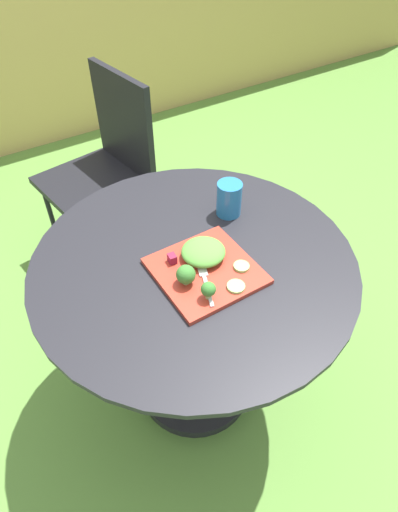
{
  "coord_description": "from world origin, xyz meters",
  "views": [
    {
      "loc": [
        -0.47,
        -0.78,
        1.62
      ],
      "look_at": [
        -0.0,
        -0.03,
        0.76
      ],
      "focal_mm": 30.71,
      "sensor_mm": 36.0,
      "label": 1
    }
  ],
  "objects_px": {
    "drinking_glass": "(229,200)",
    "fork": "(205,281)",
    "salad_plate": "(205,271)",
    "patio_chair": "(107,159)"
  },
  "relations": [
    {
      "from": "drinking_glass",
      "to": "fork",
      "type": "xyz_separation_m",
      "value": [
        -0.24,
        -0.22,
        -0.03
      ]
    },
    {
      "from": "salad_plate",
      "to": "drinking_glass",
      "type": "height_order",
      "value": "drinking_glass"
    },
    {
      "from": "patio_chair",
      "to": "salad_plate",
      "type": "xyz_separation_m",
      "value": [
        -0.12,
        -1.01,
        0.2
      ]
    },
    {
      "from": "salad_plate",
      "to": "fork",
      "type": "bearing_deg",
      "value": -120.44
    },
    {
      "from": "patio_chair",
      "to": "salad_plate",
      "type": "height_order",
      "value": "patio_chair"
    },
    {
      "from": "salad_plate",
      "to": "drinking_glass",
      "type": "bearing_deg",
      "value": 41.15
    },
    {
      "from": "drinking_glass",
      "to": "fork",
      "type": "height_order",
      "value": "drinking_glass"
    },
    {
      "from": "fork",
      "to": "salad_plate",
      "type": "bearing_deg",
      "value": 59.56
    },
    {
      "from": "salad_plate",
      "to": "drinking_glass",
      "type": "distance_m",
      "value": 0.29
    },
    {
      "from": "patio_chair",
      "to": "drinking_glass",
      "type": "distance_m",
      "value": 0.86
    }
  ]
}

